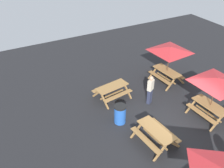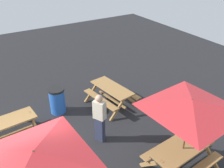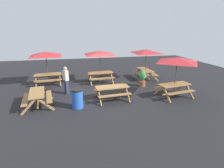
% 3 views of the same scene
% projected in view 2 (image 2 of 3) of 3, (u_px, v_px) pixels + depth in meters
% --- Properties ---
extents(picnic_table_0, '(1.74, 1.97, 0.81)m').
position_uv_depth(picnic_table_0, '(112.00, 92.00, 9.47)').
color(picnic_table_0, '#A87A44').
rests_on(picnic_table_0, ground).
extents(picnic_table_1, '(1.90, 1.65, 0.81)m').
position_uv_depth(picnic_table_1, '(6.00, 127.00, 7.66)').
color(picnic_table_1, '#A87A44').
rests_on(picnic_table_1, ground).
extents(picnic_table_2, '(2.82, 2.82, 2.34)m').
position_uv_depth(picnic_table_2, '(190.00, 110.00, 5.97)').
color(picnic_table_2, '#A87A44').
rests_on(picnic_table_2, ground).
extents(picnic_table_3, '(2.82, 2.82, 2.34)m').
position_uv_depth(picnic_table_3, '(36.00, 164.00, 4.52)').
color(picnic_table_3, '#A87A44').
rests_on(picnic_table_3, ground).
extents(trash_bin_blue, '(0.59, 0.59, 0.98)m').
position_uv_depth(trash_bin_blue, '(57.00, 100.00, 9.07)').
color(trash_bin_blue, blue).
rests_on(trash_bin_blue, ground).
extents(person_standing, '(0.36, 0.42, 1.67)m').
position_uv_depth(person_standing, '(100.00, 117.00, 7.54)').
color(person_standing, '#2D334C').
rests_on(person_standing, ground).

